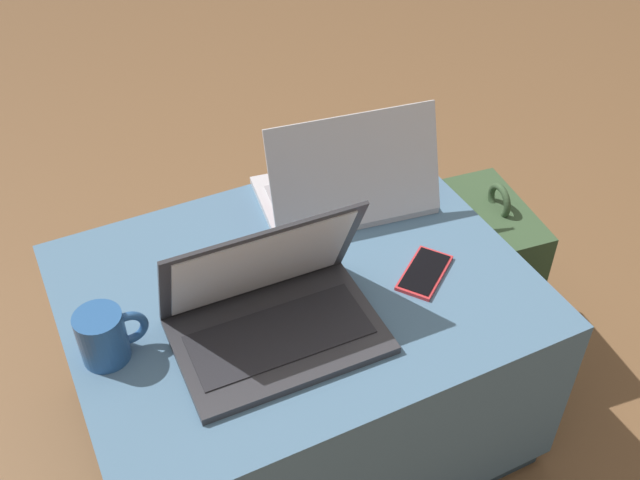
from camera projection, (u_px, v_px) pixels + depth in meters
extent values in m
plane|color=brown|center=(301.00, 421.00, 1.80)|extent=(14.00, 14.00, 0.00)
cube|color=#2A3D4E|center=(301.00, 415.00, 1.79)|extent=(0.88, 0.68, 0.05)
cube|color=slate|center=(299.00, 352.00, 1.64)|extent=(0.91, 0.71, 0.41)
cube|color=#333338|center=(279.00, 336.00, 1.39)|extent=(0.38, 0.26, 0.02)
cube|color=#232328|center=(280.00, 335.00, 1.38)|extent=(0.34, 0.15, 0.00)
cube|color=#333338|center=(261.00, 262.00, 1.36)|extent=(0.38, 0.12, 0.23)
cube|color=white|center=(261.00, 265.00, 1.35)|extent=(0.34, 0.10, 0.21)
cube|color=silver|center=(342.00, 194.00, 1.71)|extent=(0.40, 0.29, 0.02)
cube|color=#9E9EA3|center=(341.00, 190.00, 1.71)|extent=(0.34, 0.18, 0.00)
cube|color=silver|center=(356.00, 171.00, 1.57)|extent=(0.38, 0.14, 0.23)
cube|color=#B23D93|center=(355.00, 170.00, 1.58)|extent=(0.34, 0.12, 0.20)
cube|color=red|center=(424.00, 273.00, 1.52)|extent=(0.16, 0.14, 0.01)
cube|color=black|center=(425.00, 271.00, 1.52)|extent=(0.14, 0.13, 0.00)
cube|color=#385133|center=(485.00, 272.00, 1.90)|extent=(0.17, 0.31, 0.42)
cube|color=#2F452B|center=(509.00, 287.00, 1.97)|extent=(0.08, 0.24, 0.19)
torus|color=#385133|center=(499.00, 201.00, 1.75)|extent=(0.03, 0.09, 0.09)
cylinder|color=#285693|center=(102.00, 337.00, 1.33)|extent=(0.09, 0.09, 0.10)
torus|color=#285693|center=(128.00, 328.00, 1.34)|extent=(0.07, 0.02, 0.07)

